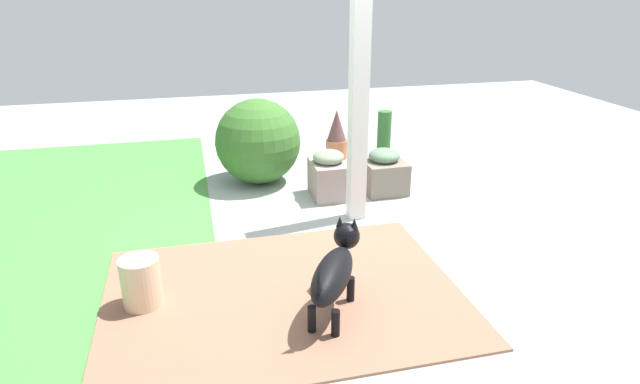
# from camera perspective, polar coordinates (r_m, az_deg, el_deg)

# --- Properties ---
(ground_plane) EXTENTS (12.00, 12.00, 0.00)m
(ground_plane) POSITION_cam_1_polar(r_m,az_deg,el_deg) (4.66, 1.36, -4.06)
(ground_plane) COLOR #9CA7A0
(brick_path) EXTENTS (1.80, 2.40, 0.02)m
(brick_path) POSITION_cam_1_polar(r_m,az_deg,el_deg) (3.76, -3.89, -10.82)
(brick_path) COLOR #94664E
(brick_path) RESTS_ON ground
(lawn_patch) EXTENTS (5.20, 2.80, 0.01)m
(lawn_patch) POSITION_cam_1_polar(r_m,az_deg,el_deg) (5.23, -26.93, -3.53)
(lawn_patch) COLOR #48913F
(lawn_patch) RESTS_ON ground
(porch_pillar) EXTENTS (0.14, 0.14, 2.02)m
(porch_pillar) POSITION_cam_1_polar(r_m,az_deg,el_deg) (4.60, 4.09, 8.93)
(porch_pillar) COLOR white
(porch_pillar) RESTS_ON ground
(stone_planter_nearest) EXTENTS (0.45, 0.41, 0.45)m
(stone_planter_nearest) POSITION_cam_1_polar(r_m,az_deg,el_deg) (5.46, 6.75, 2.09)
(stone_planter_nearest) COLOR slate
(stone_planter_nearest) RESTS_ON ground
(stone_planter_near) EXTENTS (0.45, 0.33, 0.48)m
(stone_planter_near) POSITION_cam_1_polar(r_m,az_deg,el_deg) (5.29, 0.89, 1.82)
(stone_planter_near) COLOR gray
(stone_planter_near) RESTS_ON ground
(round_shrub) EXTENTS (0.89, 0.89, 0.89)m
(round_shrub) POSITION_cam_1_polar(r_m,az_deg,el_deg) (5.65, -6.59, 5.34)
(round_shrub) COLOR #386A29
(round_shrub) RESTS_ON ground
(terracotta_pot_spiky) EXTENTS (0.25, 0.25, 0.59)m
(terracotta_pot_spiky) POSITION_cam_1_polar(r_m,az_deg,el_deg) (6.43, 1.76, 6.00)
(terracotta_pot_spiky) COLOR #B96945
(terracotta_pot_spiky) RESTS_ON ground
(terracotta_pot_tall) EXTENTS (0.27, 0.27, 0.68)m
(terracotta_pot_tall) POSITION_cam_1_polar(r_m,az_deg,el_deg) (6.06, 6.73, 4.51)
(terracotta_pot_tall) COLOR #B9653C
(terracotta_pot_tall) RESTS_ON ground
(dog) EXTENTS (0.74, 0.53, 0.54)m
(dog) POSITION_cam_1_polar(r_m,az_deg,el_deg) (3.43, 1.57, -8.28)
(dog) COLOR black
(dog) RESTS_ON ground
(ceramic_urn) EXTENTS (0.26, 0.26, 0.35)m
(ceramic_urn) POSITION_cam_1_polar(r_m,az_deg,el_deg) (3.74, -18.41, -9.14)
(ceramic_urn) COLOR beige
(ceramic_urn) RESTS_ON ground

